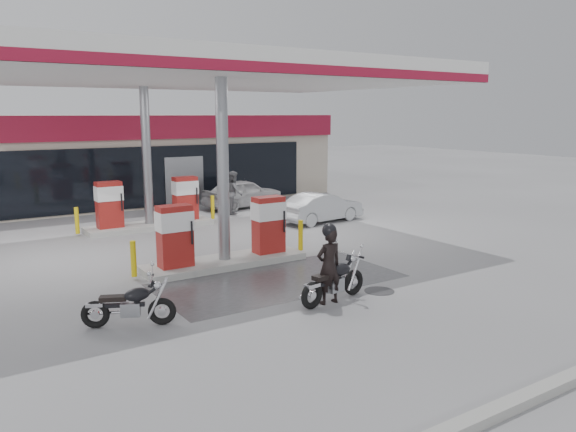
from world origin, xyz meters
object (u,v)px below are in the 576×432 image
at_px(pump_island_far, 149,209).
at_px(attendant, 234,192).
at_px(sedan_white, 243,193).
at_px(main_motorcycle, 334,282).
at_px(hatchback_silver, 322,207).
at_px(biker_main, 329,266).
at_px(parked_motorcycle, 130,306).
at_px(pump_island_near, 224,240).

distance_m(pump_island_far, attendant, 4.06).
relative_size(pump_island_far, sedan_white, 1.39).
bearing_deg(attendant, main_motorcycle, -177.43).
relative_size(pump_island_far, main_motorcycle, 2.63).
xyz_separation_m(main_motorcycle, hatchback_silver, (5.24, 7.59, 0.11)).
height_order(biker_main, attendant, attendant).
bearing_deg(parked_motorcycle, pump_island_near, 65.15).
xyz_separation_m(biker_main, sedan_white, (4.52, 12.23, -0.20)).
bearing_deg(pump_island_near, parked_motorcycle, -139.56).
relative_size(pump_island_far, parked_motorcycle, 3.04).
distance_m(main_motorcycle, biker_main, 0.44).
bearing_deg(biker_main, attendant, -106.45).
distance_m(pump_island_far, sedan_white, 5.48).
height_order(parked_motorcycle, hatchback_silver, hatchback_silver).
bearing_deg(pump_island_near, pump_island_far, 90.00).
distance_m(sedan_white, attendant, 1.64).
relative_size(pump_island_near, parked_motorcycle, 3.04).
xyz_separation_m(pump_island_near, biker_main, (0.49, -4.03, 0.13)).
bearing_deg(pump_island_near, main_motorcycle, -80.27).
bearing_deg(parked_motorcycle, pump_island_far, 93.29).
relative_size(main_motorcycle, attendant, 1.10).
relative_size(parked_motorcycle, hatchback_silver, 0.50).
xyz_separation_m(biker_main, hatchback_silver, (5.43, 7.63, -0.28)).
height_order(pump_island_near, hatchback_silver, pump_island_near).
xyz_separation_m(pump_island_far, sedan_white, (5.02, 2.20, -0.08)).
bearing_deg(main_motorcycle, hatchback_silver, 44.79).
distance_m(biker_main, sedan_white, 13.04).
bearing_deg(main_motorcycle, pump_island_near, 89.14).
height_order(parked_motorcycle, sedan_white, sedan_white).
bearing_deg(pump_island_far, attendant, 14.26).
relative_size(main_motorcycle, hatchback_silver, 0.57).
distance_m(pump_island_far, parked_motorcycle, 9.69).
bearing_deg(main_motorcycle, sedan_white, 59.84).
distance_m(pump_island_near, parked_motorcycle, 4.66).
height_order(pump_island_far, hatchback_silver, pump_island_far).
relative_size(pump_island_near, hatchback_silver, 1.51).
bearing_deg(hatchback_silver, main_motorcycle, 138.53).
xyz_separation_m(pump_island_near, main_motorcycle, (0.68, -3.99, -0.26)).
bearing_deg(pump_island_near, hatchback_silver, 31.30).
xyz_separation_m(sedan_white, attendant, (-1.08, -1.20, 0.25)).
xyz_separation_m(pump_island_far, parked_motorcycle, (-3.54, -9.01, -0.30)).
distance_m(biker_main, hatchback_silver, 9.37).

